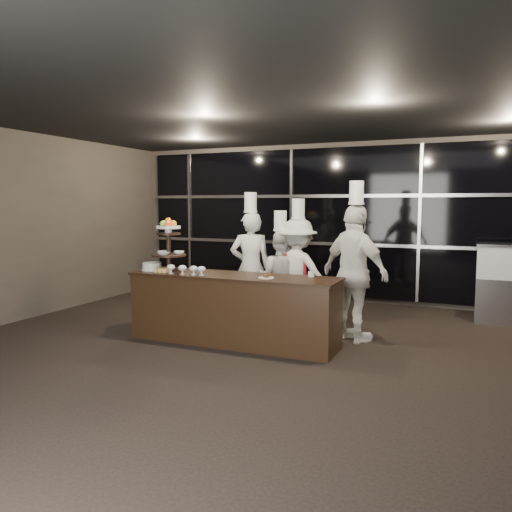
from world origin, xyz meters
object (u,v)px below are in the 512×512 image
at_px(buffet_counter, 233,309).
at_px(chef_b, 280,277).
at_px(chef_c, 298,272).
at_px(layer_cake, 152,266).
at_px(chef_d, 355,272).
at_px(display_stand, 169,241).
at_px(chef_a, 251,266).

distance_m(buffet_counter, chef_b, 1.22).
bearing_deg(chef_c, layer_cake, -143.58).
bearing_deg(chef_c, chef_d, -27.16).
height_order(display_stand, layer_cake, display_stand).
xyz_separation_m(chef_a, chef_b, (0.49, 0.01, -0.15)).
height_order(chef_c, chef_d, chef_d).
height_order(chef_a, chef_c, chef_a).
bearing_deg(chef_d, chef_a, 165.98).
bearing_deg(chef_c, chef_a, -174.72).
height_order(display_stand, chef_c, chef_c).
bearing_deg(chef_d, display_stand, -163.42).
bearing_deg(display_stand, chef_b, 43.80).
relative_size(chef_b, chef_d, 0.81).
distance_m(chef_a, chef_b, 0.51).
height_order(buffet_counter, chef_b, chef_b).
bearing_deg(display_stand, buffet_counter, 0.01).
xyz_separation_m(layer_cake, chef_d, (2.71, 0.78, -0.03)).
height_order(chef_a, chef_b, chef_a).
bearing_deg(chef_d, chef_c, 152.84).
bearing_deg(chef_a, display_stand, -122.28).
distance_m(chef_c, chef_d, 1.10).
bearing_deg(chef_d, buffet_counter, -153.35).
height_order(layer_cake, chef_d, chef_d).
bearing_deg(chef_b, chef_d, -19.54).
distance_m(chef_b, chef_c, 0.28).
xyz_separation_m(display_stand, chef_d, (2.46, 0.73, -0.40)).
height_order(buffet_counter, layer_cake, layer_cake).
relative_size(display_stand, chef_b, 0.42).
relative_size(chef_b, chef_c, 0.91).
relative_size(layer_cake, chef_b, 0.17).
relative_size(buffet_counter, chef_b, 1.62).
relative_size(layer_cake, chef_c, 0.16).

